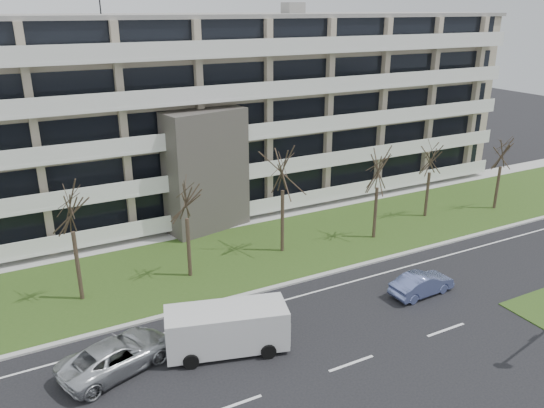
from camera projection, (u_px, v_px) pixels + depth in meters
ground at (351, 363)px, 24.96m from camera, size 160.00×160.00×0.00m
grass_verge at (238, 256)px, 35.75m from camera, size 90.00×10.00×0.06m
curb at (273, 288)px, 31.59m from camera, size 90.00×0.35×0.12m
sidewalk at (209, 227)px, 40.32m from camera, size 90.00×2.00×0.08m
lane_edge_line at (285, 300)px, 30.36m from camera, size 90.00×0.12×0.01m
apartment_building at (175, 113)px, 43.34m from camera, size 60.50×15.10×18.75m
silver_pickup at (117, 355)px, 24.35m from camera, size 5.84×4.04×1.48m
blue_sedan at (422, 284)px, 30.81m from camera, size 4.08×1.62×1.32m
white_van at (228, 326)px, 25.54m from camera, size 6.20×3.63×2.26m
tree_2 at (69, 204)px, 28.41m from camera, size 3.77×3.77×7.55m
tree_3 at (186, 195)px, 31.23m from camera, size 3.45×3.45×6.91m
tree_4 at (283, 165)px, 34.35m from camera, size 3.95×3.95×7.89m
tree_5 at (379, 167)px, 36.75m from camera, size 3.43×3.43×6.87m
tree_6 at (431, 155)px, 40.81m from camera, size 3.27×3.27×6.53m
tree_7 at (503, 150)px, 42.43m from camera, size 3.24×3.24×6.48m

